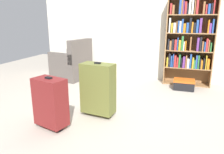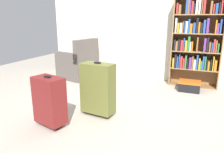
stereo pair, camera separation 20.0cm
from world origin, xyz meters
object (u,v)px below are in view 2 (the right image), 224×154
(mug, at_px, (95,79))
(suitcase_olive, at_px, (98,88))
(armchair, at_px, (79,64))
(storage_box, at_px, (189,86))
(suitcase_dark_red, at_px, (49,100))
(bookshelf, at_px, (196,40))

(mug, bearing_deg, suitcase_olive, -61.72)
(armchair, xyz_separation_m, storage_box, (2.43, -0.03, -0.21))
(storage_box, relative_size, suitcase_dark_red, 0.59)
(storage_box, relative_size, suitcase_olive, 0.51)
(suitcase_olive, distance_m, suitcase_dark_red, 0.67)
(mug, height_order, storage_box, storage_box)
(suitcase_olive, bearing_deg, armchair, 128.34)
(armchair, distance_m, suitcase_dark_red, 2.34)
(armchair, distance_m, mug, 0.56)
(mug, distance_m, suitcase_olive, 1.77)
(bookshelf, xyz_separation_m, armchair, (-2.45, -0.36, -0.61))
(bookshelf, xyz_separation_m, suitcase_olive, (-1.16, -2.00, -0.53))
(bookshelf, bearing_deg, suitcase_dark_red, -121.86)
(mug, relative_size, suitcase_olive, 0.16)
(bookshelf, xyz_separation_m, mug, (-1.98, -0.47, -0.88))
(armchair, xyz_separation_m, suitcase_dark_red, (0.88, -2.16, 0.03))
(mug, xyz_separation_m, suitcase_dark_red, (0.41, -2.06, 0.30))
(bookshelf, relative_size, storage_box, 4.46)
(suitcase_olive, relative_size, suitcase_dark_red, 1.16)
(armchair, height_order, suitcase_dark_red, armchair)
(armchair, bearing_deg, bookshelf, 8.38)
(armchair, height_order, suitcase_olive, armchair)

